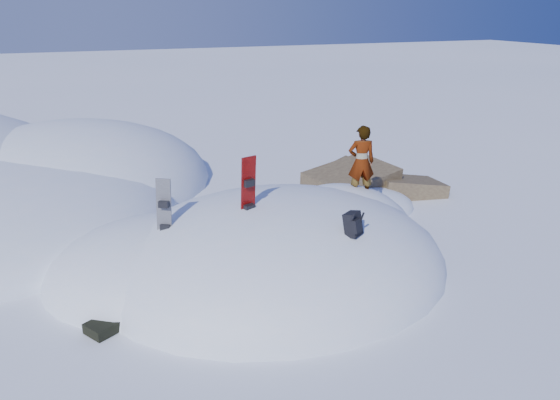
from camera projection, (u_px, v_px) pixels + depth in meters
name	position (u px, v px, depth m)	size (l,w,h in m)	color
ground	(276.00, 269.00, 10.98)	(120.00, 120.00, 0.00)	white
snow_mound	(264.00, 265.00, 11.13)	(8.00, 6.00, 3.00)	white
rock_outcrop	(361.00, 199.00, 14.93)	(4.68, 4.41, 1.68)	brown
snowboard_red	(248.00, 198.00, 10.05)	(0.33, 0.26, 1.62)	red
snowboard_dark	(164.00, 218.00, 9.91)	(0.34, 0.31, 1.49)	black
backpack	(353.00, 224.00, 9.46)	(0.41, 0.44, 0.50)	black
gear_pile	(110.00, 323.00, 8.91)	(0.86, 0.70, 0.23)	black
person	(361.00, 162.00, 11.95)	(0.59, 0.39, 1.63)	slate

